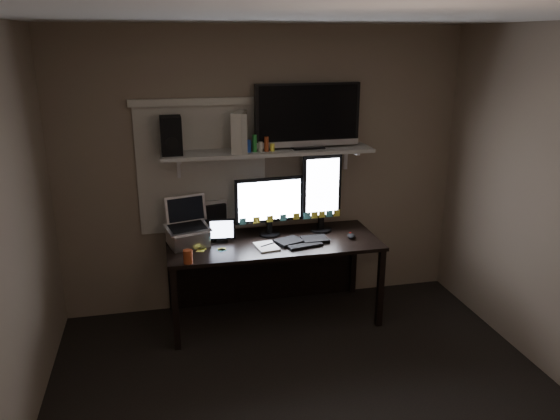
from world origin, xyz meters
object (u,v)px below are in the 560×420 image
object	(u,v)px
monitor_landscape	(269,206)
laptop	(187,223)
tv	(308,116)
tablet	(222,230)
desk	(271,255)
keyboard	(302,241)
speaker	(171,135)
game_console	(239,132)
mouse	(351,236)
cup	(188,257)
monitor_portrait	(322,193)

from	to	relation	value
monitor_landscape	laptop	xyz separation A→B (m)	(-0.71, -0.11, -0.07)
laptop	tv	distance (m)	1.35
monitor_landscape	tablet	world-z (taller)	monitor_landscape
desk	tv	bearing A→B (deg)	13.05
keyboard	speaker	distance (m)	1.39
tv	game_console	distance (m)	0.60
mouse	game_console	world-z (taller)	game_console
speaker	game_console	bearing A→B (deg)	-1.16
tablet	tv	xyz separation A→B (m)	(0.77, 0.12, 0.92)
monitor_landscape	laptop	bearing A→B (deg)	-175.82
mouse	tablet	distance (m)	1.12
laptop	cup	bearing A→B (deg)	-108.41
keyboard	laptop	size ratio (longest dim) A/B	1.16
keyboard	laptop	xyz separation A→B (m)	(-0.95, 0.13, 0.18)
laptop	cup	distance (m)	0.40
desk	monitor_landscape	world-z (taller)	monitor_landscape
laptop	desk	bearing A→B (deg)	-8.60
monitor_portrait	game_console	distance (m)	0.91
tablet	tv	distance (m)	1.21
speaker	mouse	bearing A→B (deg)	-10.78
monitor_portrait	cup	xyz separation A→B (m)	(-1.21, -0.49, -0.30)
laptop	speaker	size ratio (longest dim) A/B	1.27
keyboard	tv	size ratio (longest dim) A/B	0.50
monitor_portrait	keyboard	size ratio (longest dim) A/B	1.55
mouse	cup	distance (m)	1.43
monitor_portrait	mouse	bearing A→B (deg)	-54.42
keyboard	cup	bearing A→B (deg)	-177.36
monitor_landscape	tv	world-z (taller)	tv
mouse	speaker	size ratio (longest dim) A/B	0.35
laptop	tv	bearing A→B (deg)	-6.35
desk	laptop	world-z (taller)	laptop
game_console	speaker	bearing A→B (deg)	-161.46
tv	game_console	bearing A→B (deg)	179.77
mouse	game_console	distance (m)	1.31
monitor_landscape	keyboard	xyz separation A→B (m)	(0.23, -0.23, -0.25)
monitor_landscape	tablet	size ratio (longest dim) A/B	2.63
mouse	speaker	distance (m)	1.74
mouse	laptop	distance (m)	1.40
tv	tablet	bearing A→B (deg)	-172.95
tablet	speaker	distance (m)	0.89
keyboard	cup	world-z (taller)	cup
mouse	tablet	bearing A→B (deg)	-177.81
desk	speaker	world-z (taller)	speaker
keyboard	speaker	size ratio (longest dim) A/B	1.47
mouse	speaker	xyz separation A→B (m)	(-1.47, 0.28, 0.88)
monitor_portrait	desk	bearing A→B (deg)	-178.36
tv	speaker	world-z (taller)	tv
monitor_landscape	cup	bearing A→B (deg)	-151.20
desk	laptop	distance (m)	0.81
desk	speaker	size ratio (longest dim) A/B	5.84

